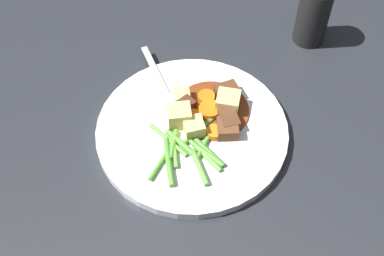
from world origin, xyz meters
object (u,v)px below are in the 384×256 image
Objects in this scene: potato_chunk_0 at (181,114)px; fork at (162,86)px; meat_chunk_3 at (227,92)px; pepper_mill at (313,15)px; carrot_slice_0 at (192,119)px; meat_chunk_2 at (187,105)px; carrot_slice_2 at (206,98)px; potato_chunk_3 at (194,127)px; potato_chunk_1 at (228,102)px; carrot_slice_3 at (210,110)px; meat_chunk_1 at (228,129)px; carrot_slice_1 at (214,133)px; dinner_plate at (192,131)px; meat_chunk_0 at (229,121)px; potato_chunk_2 at (182,97)px.

potato_chunk_0 reaches higher than fork.
meat_chunk_3 is 0.21m from pepper_mill.
carrot_slice_0 is at bearing 162.54° from meat_chunk_3.
potato_chunk_0 reaches higher than meat_chunk_2.
carrot_slice_2 is at bearing -14.55° from potato_chunk_0.
potato_chunk_3 is 0.09m from meat_chunk_3.
potato_chunk_1 reaches higher than carrot_slice_2.
carrot_slice_3 reaches higher than carrot_slice_0.
carrot_slice_0 is 0.93× the size of meat_chunk_3.
meat_chunk_1 reaches higher than carrot_slice_2.
meat_chunk_3 is at bearing -25.76° from potato_chunk_0.
meat_chunk_3 is (0.06, 0.03, 0.00)m from meat_chunk_1.
dinner_plate is at bearing 99.09° from carrot_slice_1.
carrot_slice_0 reaches higher than dinner_plate.
potato_chunk_1 is 0.03m from meat_chunk_0.
meat_chunk_1 reaches higher than carrot_slice_3.
potato_chunk_1 is 0.05m from meat_chunk_1.
carrot_slice_1 is 0.73× the size of potato_chunk_1.
meat_chunk_2 is 0.07m from meat_chunk_3.
meat_chunk_1 is at bearing -82.69° from carrot_slice_0.
carrot_slice_1 is at bearing -140.73° from carrot_slice_2.
carrot_slice_3 is 1.04× the size of meat_chunk_1.
dinner_plate is at bearing 169.02° from meat_chunk_3.
carrot_slice_1 is 0.17× the size of fork.
potato_chunk_1 is 0.23× the size of fork.
dinner_plate is 8.81× the size of meat_chunk_1.
meat_chunk_3 is at bearing -70.92° from fork.
potato_chunk_2 is at bearing -102.75° from fork.
carrot_slice_3 is at bearing -3.36° from potato_chunk_3.
potato_chunk_3 is 0.29× the size of pepper_mill.
potato_chunk_1 is 1.04× the size of meat_chunk_1.
potato_chunk_0 is 0.07m from meat_chunk_0.
meat_chunk_2 is at bearing 108.41° from carrot_slice_3.
meat_chunk_3 is at bearing -51.91° from potato_chunk_2.
meat_chunk_0 is (0.02, -0.05, 0.00)m from carrot_slice_0.
potato_chunk_0 is 1.00× the size of meat_chunk_3.
meat_chunk_1 is at bearing -48.26° from carrot_slice_1.
carrot_slice_3 is at bearing -71.59° from meat_chunk_2.
pepper_mill reaches higher than meat_chunk_2.
carrot_slice_2 is 0.24m from pepper_mill.
carrot_slice_3 is at bearing -139.57° from carrot_slice_2.
meat_chunk_1 is at bearing -152.72° from potato_chunk_1.
carrot_slice_0 is at bearing 81.72° from carrot_slice_1.
fork is (-0.03, 0.10, -0.01)m from meat_chunk_3.
carrot_slice_2 is 0.06m from potato_chunk_0.
meat_chunk_3 is (0.09, -0.01, -0.00)m from potato_chunk_3.
fork is at bearing 54.24° from potato_chunk_0.
potato_chunk_0 is (-0.05, 0.01, 0.01)m from carrot_slice_2.
meat_chunk_3 is at bearing 164.73° from pepper_mill.
potato_chunk_1 is 1.13× the size of potato_chunk_3.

